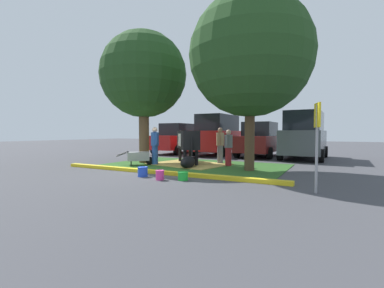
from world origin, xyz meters
name	(u,v)px	position (x,y,z in m)	size (l,w,h in m)	color
ground_plane	(153,171)	(0.00, 0.00, 0.00)	(80.00, 80.00, 0.00)	#424247
grass_island	(193,165)	(0.54, 2.17, 0.01)	(7.52, 4.79, 0.02)	#2D5B23
curb_yellow	(159,172)	(0.54, -0.38, 0.06)	(8.72, 0.24, 0.12)	yellow
hay_bedding	(189,164)	(0.18, 2.40, 0.03)	(3.20, 2.40, 0.04)	tan
shade_tree_left	(144,75)	(-1.99, 2.03, 4.06)	(3.94, 3.94, 6.06)	brown
shade_tree_right	(250,56)	(3.06, 1.81, 4.21)	(4.47, 4.47, 6.45)	#4C3823
cow_holstein	(187,140)	(-0.05, 2.68, 1.07)	(2.22, 2.70, 1.53)	black
calf_lying	(188,162)	(0.71, 1.39, 0.24)	(0.65, 1.33, 0.48)	black
person_handler	(155,145)	(-1.02, 1.54, 0.89)	(0.43, 0.36, 1.65)	#23478C
person_visitor_near	(220,144)	(1.27, 3.35, 0.88)	(0.37, 0.43, 1.63)	slate
person_visitor_far	(228,147)	(1.90, 2.72, 0.82)	(0.34, 0.53, 1.53)	maroon
wheelbarrow	(139,157)	(-1.56, 1.12, 0.39)	(1.37, 1.32, 0.63)	gray
parking_sign	(317,130)	(5.46, -1.04, 1.48)	(0.17, 0.43, 2.09)	#99999E
bucket_blue	(143,171)	(0.41, -1.08, 0.16)	(0.34, 0.34, 0.32)	blue
bucket_pink	(160,175)	(1.25, -1.31, 0.15)	(0.27, 0.27, 0.29)	#EA3893
bucket_green	(183,176)	(1.89, -1.04, 0.13)	(0.33, 0.33, 0.25)	green
sedan_red	(178,139)	(-3.63, 7.73, 0.98)	(2.11, 4.45, 2.02)	red
suv_dark_grey	(218,135)	(-0.73, 7.88, 1.27)	(2.22, 4.65, 2.52)	red
sedan_silver	(260,140)	(1.95, 7.89, 0.98)	(2.11, 4.45, 2.02)	maroon
suv_black	(304,135)	(4.39, 7.59, 1.27)	(2.22, 4.65, 2.52)	#4C5156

